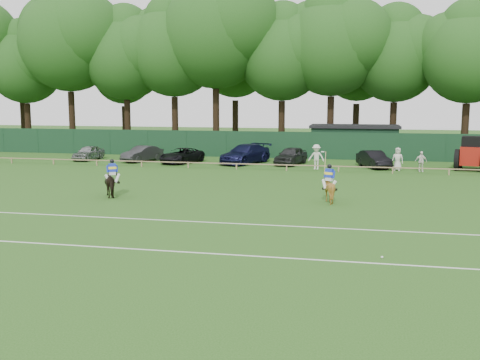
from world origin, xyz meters
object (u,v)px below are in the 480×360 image
(hatch_grey, at_px, (291,156))
(spectator_right, at_px, (398,159))
(sedan_navy, at_px, (245,154))
(utility_shed, at_px, (354,141))
(spectator_left, at_px, (316,157))
(polo_ball, at_px, (382,257))
(estate_black, at_px, (374,159))
(spectator_mid, at_px, (421,161))
(horse_chestnut, at_px, (329,189))
(sedan_silver, at_px, (88,153))
(tractor, at_px, (471,154))
(suv_black, at_px, (182,156))
(horse_dark, at_px, (113,183))
(sedan_grey, at_px, (142,154))

(hatch_grey, relative_size, spectator_right, 2.45)
(sedan_navy, distance_m, utility_shed, 12.07)
(hatch_grey, height_order, utility_shed, utility_shed)
(utility_shed, bearing_deg, spectator_left, -104.80)
(polo_ball, bearing_deg, sedan_navy, 111.05)
(utility_shed, bearing_deg, estate_black, -78.95)
(estate_black, height_order, spectator_mid, spectator_mid)
(polo_ball, distance_m, utility_shed, 35.37)
(horse_chestnut, distance_m, polo_ball, 10.81)
(sedan_silver, distance_m, polo_ball, 36.95)
(estate_black, bearing_deg, polo_ball, -113.22)
(polo_ball, bearing_deg, spectator_left, 99.74)
(sedan_navy, bearing_deg, horse_chestnut, -42.06)
(tractor, bearing_deg, sedan_navy, -169.24)
(tractor, bearing_deg, spectator_right, -152.21)
(spectator_mid, height_order, polo_ball, spectator_mid)
(sedan_navy, relative_size, hatch_grey, 1.28)
(horse_chestnut, bearing_deg, sedan_silver, -10.56)
(estate_black, xyz_separation_m, polo_ball, (-0.25, -26.72, -0.64))
(horse_chestnut, height_order, spectator_left, spectator_left)
(suv_black, xyz_separation_m, utility_shed, (14.64, 8.66, 0.89))
(horse_dark, relative_size, polo_ball, 20.98)
(suv_black, bearing_deg, sedan_navy, 25.95)
(horse_chestnut, bearing_deg, horse_dark, 29.42)
(sedan_silver, xyz_separation_m, suv_black, (9.05, -0.45, -0.02))
(spectator_left, xyz_separation_m, tractor, (11.85, 1.98, 0.28))
(spectator_right, bearing_deg, sedan_silver, -168.93)
(spectator_mid, bearing_deg, spectator_left, 175.59)
(spectator_mid, bearing_deg, suv_black, 168.88)
(suv_black, xyz_separation_m, sedan_navy, (5.49, 0.82, 0.18))
(spectator_mid, bearing_deg, sedan_navy, 163.75)
(spectator_mid, bearing_deg, hatch_grey, 159.85)
(hatch_grey, bearing_deg, suv_black, -161.01)
(sedan_navy, distance_m, spectator_mid, 14.54)
(horse_chestnut, distance_m, sedan_grey, 23.99)
(spectator_left, height_order, utility_shed, utility_shed)
(suv_black, xyz_separation_m, polo_ball, (16.06, -26.66, -0.60))
(horse_dark, distance_m, estate_black, 22.66)
(hatch_grey, xyz_separation_m, spectator_left, (2.37, -2.83, 0.24))
(horse_chestnut, relative_size, sedan_navy, 0.26)
(spectator_mid, bearing_deg, horse_dark, -146.55)
(estate_black, height_order, spectator_right, spectator_right)
(horse_dark, distance_m, spectator_left, 18.26)
(sedan_silver, bearing_deg, hatch_grey, 4.06)
(hatch_grey, distance_m, tractor, 14.26)
(tractor, bearing_deg, sedan_silver, -167.44)
(sedan_silver, bearing_deg, spectator_mid, -1.53)
(horse_chestnut, relative_size, suv_black, 0.32)
(spectator_mid, xyz_separation_m, utility_shed, (-5.16, 10.42, 0.75))
(sedan_silver, height_order, polo_ball, sedan_silver)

